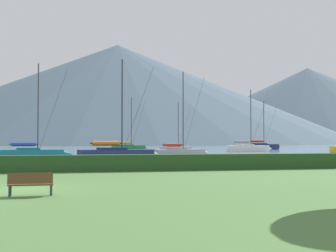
% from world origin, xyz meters
% --- Properties ---
extents(ground_plane, '(1000.00, 1000.00, 0.00)m').
position_xyz_m(ground_plane, '(0.00, 0.00, 0.00)').
color(ground_plane, '#477038').
extents(harbor_water, '(320.00, 246.00, 0.00)m').
position_xyz_m(harbor_water, '(0.00, 137.00, 0.00)').
color(harbor_water, slate).
rests_on(harbor_water, ground_plane).
extents(hedge_line, '(80.00, 1.20, 1.18)m').
position_xyz_m(hedge_line, '(0.00, 11.00, 0.59)').
color(hedge_line, '#284C23').
rests_on(hedge_line, ground_plane).
extents(sailboat_slip_0, '(9.12, 4.17, 10.88)m').
position_xyz_m(sailboat_slip_0, '(6.95, 26.16, 0.74)').
color(sailboat_slip_0, navy).
rests_on(sailboat_slip_0, harbor_water).
extents(sailboat_slip_2, '(7.67, 3.10, 11.18)m').
position_xyz_m(sailboat_slip_2, '(15.98, 35.23, 0.64)').
color(sailboat_slip_2, '#9E9EA3').
rests_on(sailboat_slip_2, harbor_water).
extents(sailboat_slip_4, '(7.93, 3.80, 11.32)m').
position_xyz_m(sailboat_slip_4, '(13.94, 72.67, 0.66)').
color(sailboat_slip_4, '#236B38').
rests_on(sailboat_slip_4, harbor_water).
extents(sailboat_slip_7, '(8.72, 2.78, 11.66)m').
position_xyz_m(sailboat_slip_7, '(34.37, 57.17, 0.73)').
color(sailboat_slip_7, white).
rests_on(sailboat_slip_7, harbor_water).
extents(sailboat_slip_8, '(9.27, 3.70, 11.27)m').
position_xyz_m(sailboat_slip_8, '(45.36, 76.01, 0.76)').
color(sailboat_slip_8, navy).
rests_on(sailboat_slip_8, harbor_water).
extents(sailboat_slip_10, '(6.87, 3.56, 9.24)m').
position_xyz_m(sailboat_slip_10, '(21.13, 59.62, 0.57)').
color(sailboat_slip_10, '#9E9EA3').
rests_on(sailboat_slip_10, harbor_water).
extents(sailboat_slip_11, '(8.29, 2.91, 11.21)m').
position_xyz_m(sailboat_slip_11, '(-2.14, 32.80, 0.69)').
color(sailboat_slip_11, '#19707A').
rests_on(sailboat_slip_11, harbor_water).
extents(park_bench_near_path, '(1.76, 0.49, 0.95)m').
position_xyz_m(park_bench_near_path, '(0.75, -2.56, 0.53)').
color(park_bench_near_path, brown).
rests_on(park_bench_near_path, ground_plane).
extents(distant_hill_west_ridge, '(278.09, 278.09, 65.45)m').
position_xyz_m(distant_hill_west_ridge, '(204.28, 337.80, 32.72)').
color(distant_hill_west_ridge, '#425666').
rests_on(distant_hill_west_ridge, ground_plane).
extents(distant_hill_central_peak, '(314.23, 314.23, 68.07)m').
position_xyz_m(distant_hill_central_peak, '(32.08, 288.29, 34.03)').
color(distant_hill_central_peak, '#425666').
rests_on(distant_hill_central_peak, ground_plane).
extents(distant_hill_east_ridge, '(282.53, 282.53, 51.78)m').
position_xyz_m(distant_hill_east_ridge, '(-39.71, 418.76, 25.89)').
color(distant_hill_east_ridge, '#425666').
rests_on(distant_hill_east_ridge, ground_plane).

